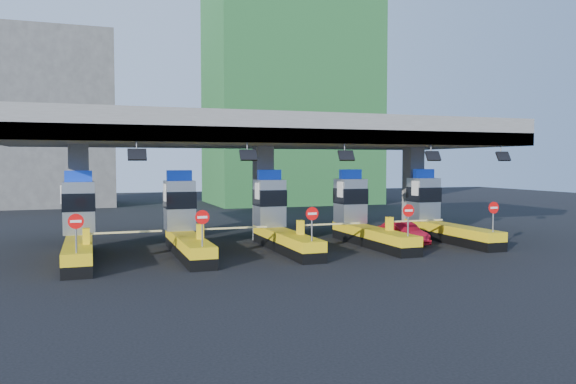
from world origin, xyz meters
name	(u,v)px	position (x,y,z in m)	size (l,w,h in m)	color
ground	(280,248)	(0.00, 0.00, 0.00)	(120.00, 120.00, 0.00)	black
toll_canopy	(264,135)	(0.00, 2.87, 6.13)	(28.00, 12.09, 7.00)	slate
toll_lane_far_left	(79,229)	(-10.00, 0.28, 1.40)	(4.43, 8.00, 4.16)	black
toll_lane_left	(184,225)	(-5.00, 0.28, 1.40)	(4.43, 8.00, 4.16)	black
toll_lane_center	(278,222)	(0.00, 0.28, 1.40)	(4.43, 8.00, 4.16)	black
toll_lane_right	(362,219)	(5.00, 0.28, 1.40)	(4.43, 8.00, 4.16)	black
toll_lane_far_right	(438,216)	(10.00, 0.28, 1.40)	(4.43, 8.00, 4.16)	black
bg_building_scaffold	(290,79)	(12.00, 32.00, 14.00)	(18.00, 12.00, 28.00)	#1E5926
bg_building_concrete	(43,120)	(-14.00, 36.00, 9.00)	(14.00, 10.00, 18.00)	#4C4C49
red_car	(403,233)	(7.00, -0.85, 0.61)	(1.29, 3.69, 1.22)	#A00C1D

